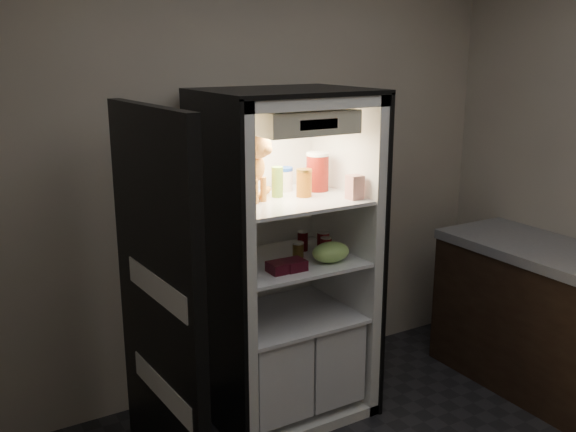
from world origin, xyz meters
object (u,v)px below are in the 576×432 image
soda_can_b (323,243)px  cream_carton (355,187)px  tabby_cat (244,172)px  berry_box_right (294,265)px  berry_box_left (279,267)px  pepper_jar (317,172)px  refrigerator (282,281)px  grape_bag (331,252)px  mayo_tub (284,179)px  soda_can_c (326,248)px  parmesan_shaker (277,182)px  salsa_jar (304,183)px  soda_can_a (303,241)px  condiment_jar (298,250)px

soda_can_b → cream_carton: bearing=-66.0°
tabby_cat → berry_box_right: 0.56m
berry_box_left → pepper_jar: bearing=31.6°
refrigerator → grape_bag: 0.35m
refrigerator → tabby_cat: (-0.22, 0.03, 0.65)m
mayo_tub → berry_box_right: 0.54m
soda_can_c → parmesan_shaker: bearing=148.7°
tabby_cat → salsa_jar: bearing=-39.2°
mayo_tub → soda_can_c: 0.46m
refrigerator → soda_can_b: refrigerator is taller
soda_can_b → parmesan_shaker: bearing=162.6°
soda_can_a → berry_box_right: 0.35m
refrigerator → grape_bag: bearing=-50.9°
mayo_tub → grape_bag: mayo_tub is taller
parmesan_shaker → cream_carton: parmesan_shaker is taller
refrigerator → berry_box_left: bearing=-123.6°
soda_can_a → berry_box_left: (-0.31, -0.26, -0.03)m
salsa_jar → cream_carton: 0.28m
tabby_cat → parmesan_shaker: 0.20m
condiment_jar → soda_can_b: bearing=-9.6°
tabby_cat → pepper_jar: (0.46, -0.02, -0.04)m
mayo_tub → condiment_jar: size_ratio=1.55×
soda_can_b → soda_can_c: soda_can_b is taller
cream_carton → berry_box_right: 0.53m
condiment_jar → parmesan_shaker: bearing=152.3°
refrigerator → soda_can_a: refrigerator is taller
grape_bag → berry_box_left: (-0.33, -0.01, -0.03)m
cream_carton → grape_bag: (-0.12, 0.04, -0.36)m
tabby_cat → cream_carton: (0.52, -0.30, -0.08)m
soda_can_a → berry_box_left: 0.40m
condiment_jar → berry_box_right: condiment_jar is taller
tabby_cat → soda_can_b: bearing=-35.6°
refrigerator → parmesan_shaker: refrigerator is taller
parmesan_shaker → mayo_tub: 0.16m
refrigerator → salsa_jar: refrigerator is taller
refrigerator → mayo_tub: refrigerator is taller
tabby_cat → berry_box_right: (0.16, -0.26, -0.47)m
condiment_jar → berry_box_right: 0.22m
parmesan_shaker → salsa_jar: 0.15m
mayo_tub → soda_can_c: size_ratio=1.16×
soda_can_a → soda_can_b: soda_can_b is taller
mayo_tub → grape_bag: bearing=-73.0°
pepper_jar → grape_bag: (-0.06, -0.24, -0.40)m
mayo_tub → soda_can_a: 0.38m
mayo_tub → pepper_jar: 0.19m
soda_can_a → berry_box_left: soda_can_a is taller
soda_can_a → berry_box_right: (-0.22, -0.26, -0.03)m
soda_can_b → berry_box_right: bearing=-152.8°
soda_can_c → grape_bag: bearing=-104.3°
pepper_jar → berry_box_left: 0.63m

